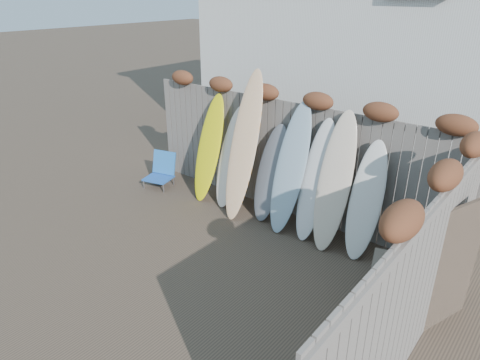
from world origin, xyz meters
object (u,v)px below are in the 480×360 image
Objects in this scene: beach_chair at (161,170)px; lattice_panel at (447,269)px; surfboard_0 at (209,148)px; wooden_crate at (396,290)px.

beach_chair is 0.42× the size of lattice_panel.
beach_chair is 5.63m from lattice_panel.
surfboard_0 is (-4.46, 0.84, 0.18)m from lattice_panel.
wooden_crate is 4.17m from surfboard_0.
surfboard_0 reaches higher than beach_chair.
wooden_crate is 0.47× the size of lattice_panel.
beach_chair is at bearing -166.98° from lattice_panel.
wooden_crate is (5.13, -0.77, 0.06)m from beach_chair.
lattice_panel reaches higher than wooden_crate.
wooden_crate is at bearing -13.43° from surfboard_0.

